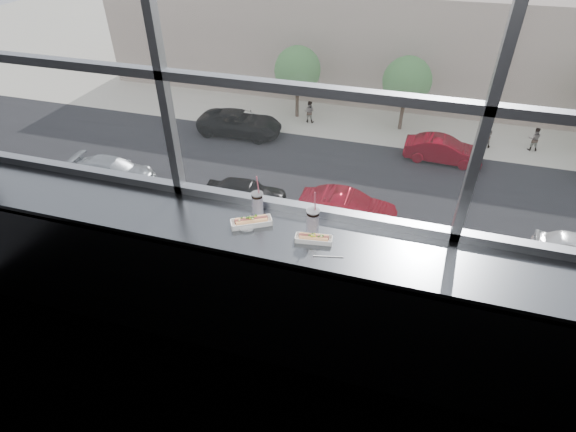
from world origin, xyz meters
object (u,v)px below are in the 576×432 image
(loose_straw, at_px, (328,256))
(pedestrian_c, at_px, (487,133))
(wrapper, at_px, (246,228))
(tree_left, at_px, (298,70))
(soda_cup_left, at_px, (258,202))
(car_near_c, at_px, (347,204))
(pedestrian_a, at_px, (309,110))
(car_far_b, at_px, (444,146))
(car_far_a, at_px, (240,119))
(hotdog_tray_left, at_px, (251,222))
(hotdog_tray_right, at_px, (314,238))
(car_near_b, at_px, (245,189))
(pedestrian_d, at_px, (535,137))
(soda_cup_right, at_px, (313,220))
(car_near_a, at_px, (112,168))
(tree_center, at_px, (407,81))

(loose_straw, relative_size, pedestrian_c, 0.10)
(wrapper, bearing_deg, tree_left, 104.70)
(soda_cup_left, relative_size, car_near_c, 0.05)
(soda_cup_left, xyz_separation_m, pedestrian_a, (-6.33, 27.40, -11.20))
(pedestrian_a, bearing_deg, car_far_b, 160.69)
(car_far_a, distance_m, pedestrian_a, 5.24)
(soda_cup_left, distance_m, car_far_a, 28.49)
(loose_straw, distance_m, car_near_c, 19.85)
(hotdog_tray_left, distance_m, pedestrian_a, 30.37)
(car_far_b, bearing_deg, hotdog_tray_left, 174.82)
(hotdog_tray_right, height_order, car_near_b, hotdog_tray_right)
(loose_straw, height_order, pedestrian_c, loose_straw)
(soda_cup_left, bearing_deg, pedestrian_d, 72.35)
(pedestrian_a, distance_m, tree_left, 2.85)
(wrapper, bearing_deg, car_near_b, 113.00)
(soda_cup_right, relative_size, car_far_a, 0.05)
(car_near_c, bearing_deg, hotdog_tray_right, -173.47)
(car_near_a, bearing_deg, wrapper, -140.04)
(soda_cup_left, xyz_separation_m, car_near_a, (-15.06, 16.10, -11.18))
(hotdog_tray_left, bearing_deg, car_near_b, 83.74)
(car_far_a, distance_m, pedestrian_d, 19.38)
(car_near_a, relative_size, car_near_b, 0.97)
(soda_cup_right, height_order, car_near_c, soda_cup_right)
(pedestrian_a, xyz_separation_m, tree_left, (-1.11, 0.71, 2.53))
(hotdog_tray_right, bearing_deg, pedestrian_c, 70.84)
(pedestrian_a, bearing_deg, loose_straw, 104.00)
(loose_straw, bearing_deg, car_far_a, 101.86)
(pedestrian_a, bearing_deg, car_near_b, 86.92)
(hotdog_tray_right, relative_size, tree_center, 0.05)
(soda_cup_left, bearing_deg, pedestrian_a, 103.01)
(hotdog_tray_left, height_order, car_near_a, hotdog_tray_left)
(pedestrian_c, relative_size, pedestrian_a, 1.00)
(hotdog_tray_right, bearing_deg, tree_left, 97.53)
(soda_cup_left, relative_size, car_near_b, 0.05)
(car_far_a, bearing_deg, hotdog_tray_right, -157.73)
(soda_cup_right, bearing_deg, soda_cup_left, 167.13)
(car_near_b, xyz_separation_m, car_far_b, (10.00, 8.00, 0.04))
(car_near_b, distance_m, pedestrian_a, 11.31)
(pedestrian_c, bearing_deg, car_far_b, 46.40)
(soda_cup_left, distance_m, car_near_b, 20.78)
(loose_straw, height_order, pedestrian_d, loose_straw)
(car_near_a, bearing_deg, soda_cup_left, -139.66)
(soda_cup_right, relative_size, car_near_a, 0.06)
(pedestrian_a, height_order, tree_center, tree_center)
(car_far_a, height_order, car_near_c, car_near_c)
(loose_straw, xyz_separation_m, car_near_c, (-2.04, 16.42, -10.96))
(car_near_c, relative_size, tree_left, 1.26)
(soda_cup_right, xyz_separation_m, car_far_a, (-10.82, 24.20, -11.07))
(hotdog_tray_left, relative_size, pedestrian_d, 0.16)
(car_far_b, height_order, pedestrian_a, car_far_b)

